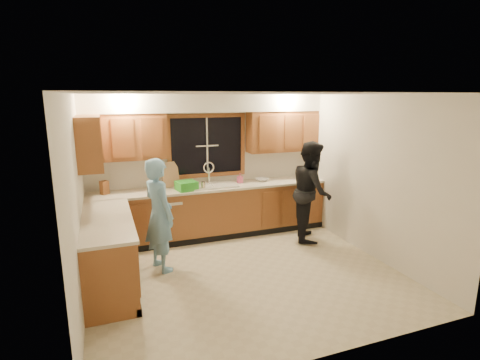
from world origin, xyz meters
The scene contains 26 objects.
floor centered at (0.00, 0.00, 0.00)m, with size 4.20×4.20×0.00m, color beige.
ceiling centered at (0.00, 0.00, 2.50)m, with size 4.20×4.20×0.00m, color silver.
wall_back centered at (0.00, 1.90, 1.25)m, with size 4.20×4.20×0.00m, color silver.
wall_left centered at (-2.10, 0.00, 1.25)m, with size 3.80×3.80×0.00m, color silver.
wall_right centered at (2.10, 0.00, 1.25)m, with size 3.80×3.80×0.00m, color silver.
base_cabinets_back centered at (0.00, 1.60, 0.44)m, with size 4.20×0.60×0.88m, color brown.
base_cabinets_left centered at (-1.80, 0.35, 0.44)m, with size 0.60×1.90×0.88m, color brown.
countertop_back centered at (0.00, 1.58, 0.90)m, with size 4.20×0.63×0.04m, color beige.
countertop_left centered at (-1.79, 0.35, 0.90)m, with size 0.63×1.90×0.04m, color beige.
upper_cabinets_left centered at (-1.43, 1.73, 1.83)m, with size 1.35×0.33×0.75m, color brown.
upper_cabinets_right centered at (1.43, 1.73, 1.83)m, with size 1.35×0.33×0.75m, color brown.
upper_cabinets_return centered at (-1.94, 1.12, 1.83)m, with size 0.33×0.90×0.75m, color brown.
soffit centered at (0.00, 1.72, 2.35)m, with size 4.20×0.35×0.30m, color white.
window_frame centered at (0.00, 1.89, 1.60)m, with size 1.44×0.03×1.14m.
sink centered at (0.00, 1.60, 0.86)m, with size 0.86×0.52×0.57m.
dishwasher centered at (-0.85, 1.59, 0.41)m, with size 0.60×0.56×0.82m, color silver.
stove centered at (-1.80, -0.22, 0.45)m, with size 0.58×0.75×0.90m, color silver.
man centered at (-1.08, 0.58, 0.82)m, with size 0.60×0.39×1.64m, color #71AAD6.
woman centered at (1.57, 0.87, 0.86)m, with size 0.84×0.65×1.73m, color black.
knife_block centered at (-1.78, 1.68, 1.03)m, with size 0.12×0.10×0.22m, color brown.
cutting_board centered at (-0.69, 1.82, 1.14)m, with size 0.33×0.02×0.44m, color tan.
dish_crate centered at (-0.49, 1.48, 0.99)m, with size 0.32×0.30×0.15m, color green.
soap_bottle centered at (0.55, 1.66, 1.01)m, with size 0.08×0.08×0.18m, color #DA5281.
bowl centered at (0.98, 1.66, 0.95)m, with size 0.23×0.23×0.06m, color silver.
can_left centered at (-0.30, 1.48, 0.98)m, with size 0.06×0.06×0.11m, color beige.
can_right centered at (-0.21, 1.43, 0.98)m, with size 0.07×0.07×0.13m, color beige.
Camera 1 is at (-1.78, -4.58, 2.46)m, focal length 28.00 mm.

